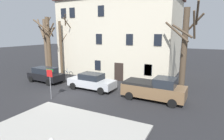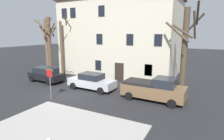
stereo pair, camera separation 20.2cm
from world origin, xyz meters
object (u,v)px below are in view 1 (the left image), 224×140
(tree_bare_mid, at_px, (48,44))
(street_sign_pole, at_px, (50,78))
(car_black_wagon, at_px, (46,75))
(tree_bare_near, at_px, (46,44))
(tree_bare_end, at_px, (185,46))
(pickup_truck_brown, at_px, (154,89))
(car_silver_sedan, at_px, (92,81))
(bicycle_leaning, at_px, (68,74))
(building_main, at_px, (120,29))
(tree_bare_far, at_px, (61,46))

(tree_bare_mid, xyz_separation_m, street_sign_pole, (7.49, -7.33, -2.22))
(car_black_wagon, bearing_deg, tree_bare_near, 133.48)
(tree_bare_mid, relative_size, tree_bare_end, 0.92)
(street_sign_pole, bearing_deg, pickup_truck_brown, 26.01)
(car_black_wagon, distance_m, pickup_truck_brown, 12.45)
(tree_bare_mid, height_order, car_silver_sedan, tree_bare_mid)
(tree_bare_near, height_order, car_silver_sedan, tree_bare_near)
(tree_bare_mid, height_order, bicycle_leaning, tree_bare_mid)
(tree_bare_end, xyz_separation_m, bicycle_leaning, (-13.77, -0.40, -3.92))
(car_silver_sedan, relative_size, bicycle_leaning, 2.78)
(pickup_truck_brown, distance_m, bicycle_leaning, 12.52)
(building_main, relative_size, tree_bare_mid, 2.04)
(tree_bare_near, height_order, tree_bare_far, tree_bare_far)
(building_main, distance_m, street_sign_pole, 13.33)
(bicycle_leaning, bearing_deg, tree_bare_mid, 178.22)
(car_black_wagon, height_order, car_silver_sedan, car_black_wagon)
(tree_bare_near, distance_m, car_black_wagon, 5.91)
(building_main, bearing_deg, tree_bare_far, -141.71)
(car_silver_sedan, relative_size, street_sign_pole, 1.87)
(car_silver_sedan, bearing_deg, tree_bare_mid, 159.09)
(car_silver_sedan, xyz_separation_m, bicycle_leaning, (-5.79, 3.35, -0.45))
(car_silver_sedan, height_order, pickup_truck_brown, pickup_truck_brown)
(car_black_wagon, bearing_deg, building_main, 58.90)
(tree_bare_mid, relative_size, pickup_truck_brown, 1.46)
(street_sign_pole, bearing_deg, car_silver_sedan, 68.14)
(building_main, distance_m, pickup_truck_brown, 12.44)
(tree_bare_far, relative_size, car_black_wagon, 1.79)
(pickup_truck_brown, bearing_deg, car_silver_sedan, 179.35)
(tree_bare_mid, bearing_deg, street_sign_pole, -44.39)
(car_silver_sedan, bearing_deg, building_main, 96.02)
(car_silver_sedan, bearing_deg, tree_bare_near, 159.32)
(tree_bare_near, bearing_deg, car_black_wagon, -46.52)
(building_main, bearing_deg, car_silver_sedan, -83.98)
(tree_bare_far, relative_size, pickup_truck_brown, 1.51)
(building_main, distance_m, tree_bare_near, 10.33)
(tree_bare_far, bearing_deg, tree_bare_near, -175.77)
(tree_bare_mid, xyz_separation_m, bicycle_leaning, (3.26, -0.10, -3.67))
(street_sign_pole, xyz_separation_m, bicycle_leaning, (-4.23, 7.23, -1.45))
(tree_bare_near, distance_m, bicycle_leaning, 5.31)
(tree_bare_near, relative_size, car_silver_sedan, 1.58)
(car_silver_sedan, xyz_separation_m, street_sign_pole, (-1.55, -3.87, 1.00))
(tree_bare_mid, xyz_separation_m, car_black_wagon, (2.83, -3.45, -3.17))
(bicycle_leaning, bearing_deg, street_sign_pole, -59.66)
(tree_bare_near, xyz_separation_m, tree_bare_far, (2.49, 0.18, -0.11))
(pickup_truck_brown, bearing_deg, tree_bare_mid, 167.01)
(bicycle_leaning, bearing_deg, building_main, 48.08)
(bicycle_leaning, bearing_deg, tree_bare_far, 161.03)
(tree_bare_end, height_order, car_silver_sedan, tree_bare_end)
(tree_bare_end, height_order, pickup_truck_brown, tree_bare_end)
(tree_bare_mid, distance_m, car_black_wagon, 5.47)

